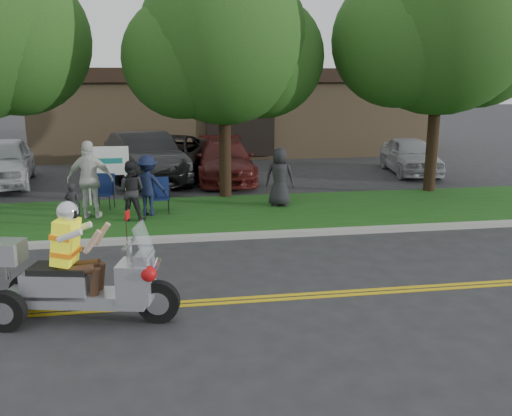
{
  "coord_description": "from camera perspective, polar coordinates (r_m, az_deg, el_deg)",
  "views": [
    {
      "loc": [
        -1.15,
        -8.84,
        3.63
      ],
      "look_at": [
        0.6,
        2.0,
        0.96
      ],
      "focal_mm": 38.0,
      "sensor_mm": 36.0,
      "label": 1
    }
  ],
  "objects": [
    {
      "name": "grass_verge",
      "position": [
        14.53,
        -4.34,
        -0.63
      ],
      "size": [
        60.0,
        4.0,
        0.1
      ],
      "primitive_type": "cube",
      "color": "#174B14",
      "rests_on": "ground"
    },
    {
      "name": "business_sign",
      "position": [
        15.72,
        -15.5,
        4.47
      ],
      "size": [
        1.25,
        0.06,
        1.75
      ],
      "color": "silver",
      "rests_on": "ground"
    },
    {
      "name": "parked_car_far_right",
      "position": [
        21.71,
        15.93,
        5.35
      ],
      "size": [
        2.2,
        4.26,
        1.39
      ],
      "primitive_type": "imported",
      "rotation": [
        0.0,
        0.0,
        -0.14
      ],
      "color": "#ACADB4",
      "rests_on": "ground"
    },
    {
      "name": "spectator_chair_b",
      "position": [
        15.07,
        2.51,
        3.29
      ],
      "size": [
        0.91,
        0.71,
        1.63
      ],
      "primitive_type": "imported",
      "rotation": [
        0.0,
        0.0,
        2.88
      ],
      "color": "black",
      "rests_on": "grass_verge"
    },
    {
      "name": "parked_car_right",
      "position": [
        19.52,
        -3.34,
        5.02
      ],
      "size": [
        2.13,
        4.94,
        1.42
      ],
      "primitive_type": "imported",
      "rotation": [
        0.0,
        0.0,
        -0.03
      ],
      "color": "#551613",
      "rests_on": "ground"
    },
    {
      "name": "ground",
      "position": [
        9.62,
        -1.63,
        -8.5
      ],
      "size": [
        120.0,
        120.0,
        0.0
      ],
      "primitive_type": "plane",
      "color": "#28282B",
      "rests_on": "ground"
    },
    {
      "name": "spectator_adult_mid",
      "position": [
        13.91,
        -13.05,
        1.8
      ],
      "size": [
        0.84,
        0.71,
        1.5
      ],
      "primitive_type": "imported",
      "rotation": [
        0.0,
        0.0,
        2.93
      ],
      "color": "black",
      "rests_on": "grass_verge"
    },
    {
      "name": "parked_car_far_left",
      "position": [
        20.58,
        -25.16,
        4.45
      ],
      "size": [
        2.59,
        4.93,
        1.6
      ],
      "primitive_type": "imported",
      "rotation": [
        0.0,
        0.0,
        0.15
      ],
      "color": "silver",
      "rests_on": "ground"
    },
    {
      "name": "parked_car_left",
      "position": [
        19.76,
        -11.59,
        5.28
      ],
      "size": [
        3.3,
        5.46,
        1.7
      ],
      "primitive_type": "imported",
      "rotation": [
        0.0,
        0.0,
        0.31
      ],
      "color": "#2B2A2D",
      "rests_on": "ground"
    },
    {
      "name": "child_left",
      "position": [
        13.74,
        -18.72,
        0.34
      ],
      "size": [
        0.43,
        0.33,
        1.07
      ],
      "primitive_type": "imported",
      "rotation": [
        0.0,
        0.0,
        2.92
      ],
      "color": "black",
      "rests_on": "grass_verge"
    },
    {
      "name": "lawn_chair_b",
      "position": [
        15.42,
        -15.62,
        1.94
      ],
      "size": [
        0.59,
        0.61,
        0.94
      ],
      "rotation": [
        0.0,
        0.0,
        -0.22
      ],
      "color": "black",
      "rests_on": "grass_verge"
    },
    {
      "name": "tree_right",
      "position": [
        17.93,
        19.04,
        17.41
      ],
      "size": [
        6.86,
        5.6,
        8.07
      ],
      "color": "#332114",
      "rests_on": "ground"
    },
    {
      "name": "commercial_building",
      "position": [
        28.04,
        -2.75,
        10.32
      ],
      "size": [
        18.0,
        8.2,
        4.0
      ],
      "color": "#9E7F5B",
      "rests_on": "ground"
    },
    {
      "name": "parked_car_mid",
      "position": [
        19.85,
        -9.32,
        5.21
      ],
      "size": [
        4.0,
        6.09,
        1.56
      ],
      "primitive_type": "imported",
      "rotation": [
        0.0,
        0.0,
        -0.27
      ],
      "color": "black",
      "rests_on": "ground"
    },
    {
      "name": "centerline_far",
      "position": [
        9.24,
        -1.29,
        -9.44
      ],
      "size": [
        60.0,
        0.1,
        0.01
      ],
      "primitive_type": "cube",
      "color": "gold",
      "rests_on": "ground"
    },
    {
      "name": "trike_scooter",
      "position": [
        8.65,
        -18.45,
        -7.21
      ],
      "size": [
        2.85,
        1.22,
        1.87
      ],
      "rotation": [
        0.0,
        0.0,
        -0.21
      ],
      "color": "black",
      "rests_on": "ground"
    },
    {
      "name": "spectator_chair_a",
      "position": [
        14.29,
        -11.31,
        2.34
      ],
      "size": [
        1.13,
        0.82,
        1.57
      ],
      "primitive_type": "imported",
      "rotation": [
        0.0,
        0.0,
        2.89
      ],
      "color": "#141C39",
      "rests_on": "grass_verge"
    },
    {
      "name": "spectator_adult_right",
      "position": [
        14.33,
        -17.04,
        2.87
      ],
      "size": [
        1.21,
        0.62,
        1.98
      ],
      "primitive_type": "imported",
      "rotation": [
        0.0,
        0.0,
        3.02
      ],
      "color": "silver",
      "rests_on": "grass_verge"
    },
    {
      "name": "tree_mid",
      "position": [
        16.18,
        -3.24,
        16.48
      ],
      "size": [
        5.88,
        4.8,
        7.05
      ],
      "color": "#332114",
      "rests_on": "ground"
    },
    {
      "name": "curb",
      "position": [
        12.47,
        -3.49,
        -3.01
      ],
      "size": [
        60.0,
        0.25,
        0.12
      ],
      "primitive_type": "cube",
      "color": "#A8A89E",
      "rests_on": "ground"
    },
    {
      "name": "centerline_near",
      "position": [
        9.09,
        -1.15,
        -9.83
      ],
      "size": [
        60.0,
        0.1,
        0.01
      ],
      "primitive_type": "cube",
      "color": "gold",
      "rests_on": "ground"
    },
    {
      "name": "lawn_chair_a",
      "position": [
        14.61,
        -10.08,
        1.59
      ],
      "size": [
        0.5,
        0.52,
        0.93
      ],
      "rotation": [
        0.0,
        0.0,
        0.03
      ],
      "color": "black",
      "rests_on": "grass_verge"
    }
  ]
}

